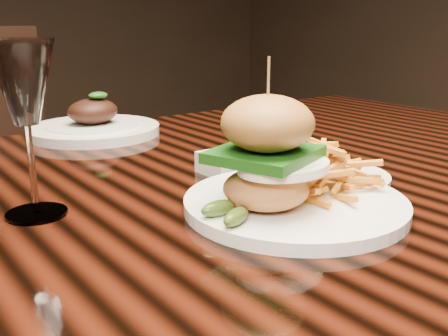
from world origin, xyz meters
TOP-DOWN VIEW (x-y plane):
  - dining_table at (0.00, 0.00)m, footprint 1.60×0.90m
  - burger_plate at (0.01, -0.18)m, footprint 0.27×0.27m
  - side_saucer at (0.14, -0.13)m, footprint 0.16×0.16m
  - ramekin at (0.05, -0.01)m, footprint 0.07×0.07m
  - wine_glass at (-0.24, -0.01)m, footprint 0.07×0.07m
  - far_dish at (-0.00, 0.36)m, footprint 0.26×0.26m

SIDE VIEW (x-z plane):
  - dining_table at x=0.00m, z-range 0.30..1.05m
  - side_saucer at x=0.14m, z-range 0.74..0.77m
  - ramekin at x=0.05m, z-range 0.75..0.78m
  - far_dish at x=0.00m, z-range 0.72..0.81m
  - burger_plate at x=0.01m, z-range 0.71..0.89m
  - wine_glass at x=-0.24m, z-range 0.80..1.00m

